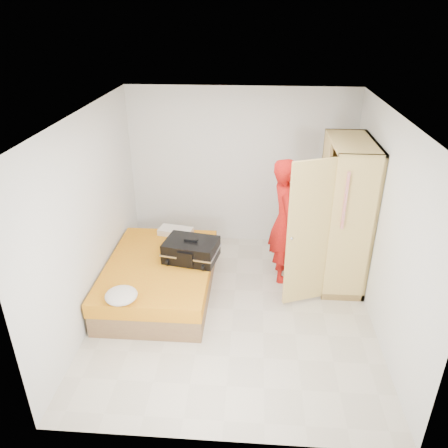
# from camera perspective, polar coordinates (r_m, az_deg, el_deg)

# --- Properties ---
(room) EXTENTS (4.00, 4.02, 2.60)m
(room) POSITION_cam_1_polar(r_m,az_deg,el_deg) (5.30, 1.36, 0.14)
(room) COLOR beige
(room) RESTS_ON ground
(bed) EXTENTS (1.42, 2.02, 0.50)m
(bed) POSITION_cam_1_polar(r_m,az_deg,el_deg) (6.22, -8.37, -6.97)
(bed) COLOR olive
(bed) RESTS_ON ground
(wardrobe) EXTENTS (1.14, 1.39, 2.10)m
(wardrobe) POSITION_cam_1_polar(r_m,az_deg,el_deg) (6.31, 15.03, 0.66)
(wardrobe) COLOR #E6C270
(wardrobe) RESTS_ON ground
(person) EXTENTS (0.50, 0.71, 1.84)m
(person) POSITION_cam_1_polar(r_m,az_deg,el_deg) (6.28, 7.99, 0.42)
(person) COLOR red
(person) RESTS_ON ground
(suitcase) EXTENTS (0.81, 0.66, 0.31)m
(suitcase) POSITION_cam_1_polar(r_m,az_deg,el_deg) (6.05, -4.32, -3.43)
(suitcase) COLOR black
(suitcase) RESTS_ON bed
(round_cushion) EXTENTS (0.39, 0.39, 0.15)m
(round_cushion) POSITION_cam_1_polar(r_m,az_deg,el_deg) (5.40, -13.28, -9.07)
(round_cushion) COLOR white
(round_cushion) RESTS_ON bed
(pillow) EXTENTS (0.55, 0.36, 0.09)m
(pillow) POSITION_cam_1_polar(r_m,az_deg,el_deg) (6.77, -6.33, -0.97)
(pillow) COLOR white
(pillow) RESTS_ON bed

